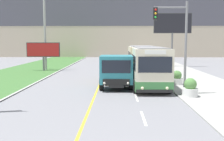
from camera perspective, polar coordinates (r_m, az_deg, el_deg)
The scene contains 10 objects.
apartment_block_background at distance 64.73m, azimuth -0.22°, elevation 12.18°, with size 80.00×8.04×20.41m.
city_bus at distance 22.97m, azimuth 7.29°, elevation 1.30°, with size 2.65×11.75×3.19m.
dump_truck at distance 20.44m, azimuth 0.94°, elevation -0.18°, with size 2.49×6.68×2.57m.
utility_pole_far at distance 34.47m, azimuth -14.40°, elevation 8.58°, with size 1.80×0.28×10.05m.
traffic_light_mast at distance 18.00m, azimuth 13.89°, elevation 7.23°, with size 2.28×0.32×6.24m.
billboard_large at distance 38.29m, azimuth 13.05°, elevation 9.55°, with size 5.30×0.24×7.55m.
billboard_small at distance 33.25m, azimuth -14.74°, elevation 4.22°, with size 4.08×0.24×3.50m.
planter_round_near at distance 17.69m, azimuth 16.66°, elevation -3.74°, with size 1.00×1.00×1.20m.
planter_round_second at distance 22.32m, azimuth 13.94°, elevation -1.65°, with size 0.97×0.97×1.15m.
planter_round_third at distance 26.92m, azimuth 11.32°, elevation -0.23°, with size 1.00×1.00×1.18m.
Camera 1 is at (1.49, -4.34, 3.62)m, focal length 42.00 mm.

